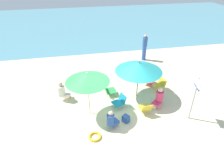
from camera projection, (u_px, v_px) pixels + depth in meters
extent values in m
plane|color=beige|center=(114.00, 113.00, 8.69)|extent=(40.00, 40.00, 0.00)
cube|color=#5693A3|center=(86.00, 23.00, 20.73)|extent=(40.00, 16.00, 0.01)
cylinder|color=silver|center=(89.00, 94.00, 8.19)|extent=(0.04, 0.04, 1.96)
cone|color=green|center=(87.00, 77.00, 7.76)|extent=(1.77, 1.77, 0.36)
sphere|color=silver|center=(87.00, 73.00, 7.65)|extent=(0.06, 0.06, 0.06)
cylinder|color=#4C4C51|center=(138.00, 80.00, 9.29)|extent=(0.04, 0.04, 1.80)
cone|color=teal|center=(139.00, 67.00, 8.92)|extent=(2.14, 2.14, 0.40)
sphere|color=#4C4C51|center=(139.00, 62.00, 8.80)|extent=(0.06, 0.06, 0.06)
cube|color=teal|center=(118.00, 103.00, 8.86)|extent=(0.60, 0.60, 0.03)
cube|color=teal|center=(123.00, 98.00, 8.88)|extent=(0.28, 0.49, 0.34)
cylinder|color=silver|center=(116.00, 109.00, 8.72)|extent=(0.02, 0.02, 0.25)
cylinder|color=silver|center=(112.00, 105.00, 9.00)|extent=(0.02, 0.02, 0.25)
cylinder|color=silver|center=(124.00, 106.00, 8.89)|extent=(0.02, 0.02, 0.25)
cylinder|color=silver|center=(119.00, 102.00, 9.16)|extent=(0.02, 0.02, 0.25)
cube|color=gold|center=(159.00, 86.00, 10.06)|extent=(0.57, 0.61, 0.03)
cube|color=gold|center=(163.00, 82.00, 10.07)|extent=(0.29, 0.51, 0.34)
cylinder|color=silver|center=(158.00, 91.00, 9.92)|extent=(0.02, 0.02, 0.25)
cylinder|color=silver|center=(153.00, 87.00, 10.21)|extent=(0.02, 0.02, 0.25)
cylinder|color=silver|center=(164.00, 89.00, 10.07)|extent=(0.02, 0.02, 0.25)
cylinder|color=silver|center=(158.00, 85.00, 10.36)|extent=(0.02, 0.02, 0.25)
cube|color=red|center=(149.00, 81.00, 10.55)|extent=(0.68, 0.68, 0.03)
cube|color=red|center=(152.00, 76.00, 10.63)|extent=(0.42, 0.44, 0.35)
cylinder|color=silver|center=(150.00, 86.00, 10.38)|extent=(0.02, 0.02, 0.19)
cylinder|color=silver|center=(144.00, 83.00, 10.57)|extent=(0.02, 0.02, 0.19)
cylinder|color=silver|center=(154.00, 83.00, 10.64)|extent=(0.02, 0.02, 0.19)
cylinder|color=silver|center=(147.00, 80.00, 10.83)|extent=(0.02, 0.02, 0.19)
cube|color=gold|center=(145.00, 108.00, 8.62)|extent=(0.51, 0.50, 0.03)
cube|color=gold|center=(147.00, 108.00, 8.34)|extent=(0.48, 0.17, 0.32)
cylinder|color=silver|center=(139.00, 108.00, 8.80)|extent=(0.02, 0.02, 0.23)
cylinder|color=silver|center=(147.00, 107.00, 8.89)|extent=(0.02, 0.02, 0.23)
cylinder|color=silver|center=(142.00, 113.00, 8.50)|extent=(0.02, 0.02, 0.23)
cylinder|color=silver|center=(150.00, 112.00, 8.59)|extent=(0.02, 0.02, 0.23)
cube|color=#33934C|center=(111.00, 91.00, 9.75)|extent=(0.53, 0.57, 0.03)
cube|color=#33934C|center=(105.00, 89.00, 9.60)|extent=(0.17, 0.55, 0.33)
cylinder|color=silver|center=(113.00, 90.00, 10.04)|extent=(0.02, 0.02, 0.22)
cylinder|color=silver|center=(116.00, 95.00, 9.68)|extent=(0.02, 0.02, 0.22)
cylinder|color=silver|center=(106.00, 91.00, 9.95)|extent=(0.02, 0.02, 0.22)
cylinder|color=silver|center=(108.00, 96.00, 9.60)|extent=(0.02, 0.02, 0.22)
cube|color=silver|center=(66.00, 94.00, 9.43)|extent=(0.41, 0.40, 0.12)
cylinder|color=#DBAD84|center=(70.00, 96.00, 9.55)|extent=(0.12, 0.12, 0.26)
cylinder|color=silver|center=(61.00, 91.00, 9.24)|extent=(0.35, 0.35, 0.51)
sphere|color=#DBAD84|center=(60.00, 84.00, 9.05)|extent=(0.20, 0.20, 0.20)
cylinder|color=#2D519E|center=(144.00, 53.00, 13.03)|extent=(0.26, 0.26, 0.94)
cylinder|color=#2D519E|center=(145.00, 42.00, 12.62)|extent=(0.30, 0.30, 0.58)
sphere|color=#DBAD84|center=(146.00, 36.00, 12.42)|extent=(0.19, 0.19, 0.19)
cube|color=#2D519E|center=(114.00, 122.00, 7.88)|extent=(0.46, 0.43, 0.12)
cylinder|color=beige|center=(117.00, 122.00, 8.03)|extent=(0.12, 0.12, 0.23)
cylinder|color=#2D519E|center=(111.00, 120.00, 7.66)|extent=(0.29, 0.29, 0.48)
sphere|color=beige|center=(111.00, 113.00, 7.48)|extent=(0.19, 0.19, 0.19)
cube|color=#DB3866|center=(157.00, 103.00, 8.84)|extent=(0.49, 0.48, 0.12)
cylinder|color=beige|center=(154.00, 107.00, 8.81)|extent=(0.12, 0.12, 0.27)
cylinder|color=#DB3866|center=(159.00, 97.00, 8.81)|extent=(0.33, 0.33, 0.53)
sphere|color=beige|center=(161.00, 90.00, 8.61)|extent=(0.22, 0.22, 0.22)
cylinder|color=#ADADB2|center=(193.00, 99.00, 7.90)|extent=(0.06, 0.06, 1.98)
cube|color=white|center=(198.00, 83.00, 7.50)|extent=(0.14, 0.52, 0.40)
cube|color=navy|center=(197.00, 87.00, 7.59)|extent=(0.14, 0.53, 0.06)
torus|color=yellow|center=(95.00, 137.00, 7.49)|extent=(0.49, 0.49, 0.08)
cube|color=#2D519E|center=(126.00, 119.00, 8.17)|extent=(0.35, 0.35, 0.30)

